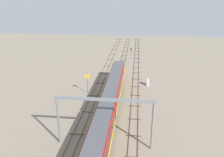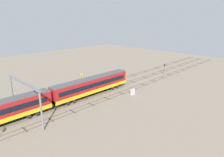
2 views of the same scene
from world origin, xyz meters
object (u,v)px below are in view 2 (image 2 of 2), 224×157
Objects in this scene: speed_sign_near_foreground at (82,78)px; relay_cabinet at (133,92)px; overhead_gantry at (24,92)px; signal_light_trackside_approach at (165,67)px.

relay_cabinet is (6.42, -14.10, -2.30)m from speed_sign_near_foreground.
speed_sign_near_foreground reaches higher than relay_cabinet.
signal_light_trackside_approach is (50.62, -2.26, -3.17)m from overhead_gantry.
relay_cabinet is (25.82, -7.32, -4.95)m from overhead_gantry.
overhead_gantry is at bearing 164.16° from relay_cabinet.
overhead_gantry is 27.29m from relay_cabinet.
overhead_gantry is 20.72m from speed_sign_near_foreground.
speed_sign_near_foreground is 1.17× the size of signal_light_trackside_approach.
signal_light_trackside_approach is at bearing -2.56° from overhead_gantry.
signal_light_trackside_approach is (31.22, -9.03, -0.52)m from speed_sign_near_foreground.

